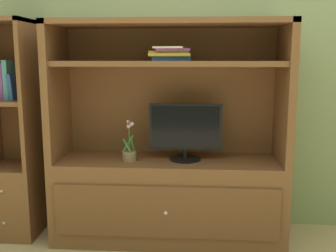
% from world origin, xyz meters
% --- Properties ---
extents(painted_rear_wall, '(6.00, 0.10, 2.80)m').
position_xyz_m(painted_rear_wall, '(0.00, 0.75, 1.40)').
color(painted_rear_wall, '#8C9E6B').
rests_on(painted_rear_wall, ground_plane).
extents(media_console, '(1.63, 0.52, 1.55)m').
position_xyz_m(media_console, '(0.00, 0.41, 0.49)').
color(media_console, brown).
rests_on(media_console, ground_plane).
extents(tv_monitor, '(0.51, 0.22, 0.40)m').
position_xyz_m(tv_monitor, '(0.12, 0.40, 0.80)').
color(tv_monitor, black).
rests_on(tv_monitor, media_console).
extents(potted_plant, '(0.10, 0.10, 0.29)m').
position_xyz_m(potted_plant, '(-0.27, 0.34, 0.65)').
color(potted_plant, '#8C7251').
rests_on(potted_plant, media_console).
extents(magazine_stack, '(0.30, 0.32, 0.09)m').
position_xyz_m(magazine_stack, '(0.01, 0.40, 1.33)').
color(magazine_stack, '#2D519E').
rests_on(magazine_stack, media_console).
extents(bookshelf_tall, '(0.37, 0.40, 1.57)m').
position_xyz_m(bookshelf_tall, '(-1.15, 0.41, 0.54)').
color(bookshelf_tall, brown).
rests_on(bookshelf_tall, ground_plane).
extents(upright_book_row, '(0.21, 0.17, 0.28)m').
position_xyz_m(upright_book_row, '(-1.18, 0.40, 1.13)').
color(upright_book_row, '#338C4C').
rests_on(upright_book_row, bookshelf_tall).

